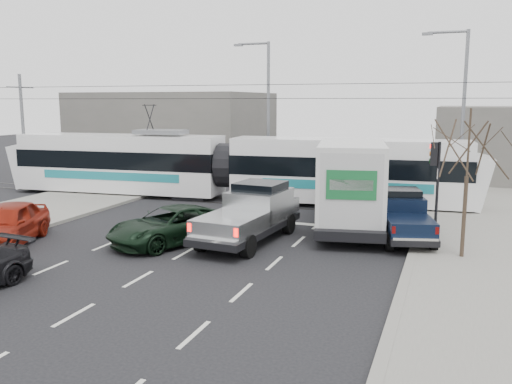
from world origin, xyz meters
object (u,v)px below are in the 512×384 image
(street_lamp_far, at_px, (265,105))
(green_car, at_px, (171,225))
(traffic_signal, at_px, (435,166))
(tram, at_px, (227,167))
(navy_pickup, at_px, (403,216))
(red_car, at_px, (6,224))
(street_lamp_near, at_px, (460,106))
(bare_tree, at_px, (468,150))
(silver_pickup, at_px, (252,213))
(box_truck, at_px, (351,187))

(street_lamp_far, height_order, green_car, street_lamp_far)
(traffic_signal, distance_m, tram, 11.69)
(green_car, bearing_deg, navy_pickup, 48.15)
(street_lamp_far, relative_size, red_car, 1.89)
(street_lamp_near, xyz_separation_m, green_car, (-10.15, -12.87, -4.42))
(bare_tree, bearing_deg, navy_pickup, 134.54)
(street_lamp_far, xyz_separation_m, silver_pickup, (4.08, -13.32, -4.03))
(street_lamp_near, relative_size, street_lamp_far, 1.00)
(street_lamp_near, distance_m, box_truck, 9.91)
(traffic_signal, distance_m, red_car, 16.98)
(street_lamp_near, height_order, navy_pickup, street_lamp_near)
(silver_pickup, relative_size, box_truck, 0.79)
(traffic_signal, bearing_deg, navy_pickup, -120.45)
(street_lamp_near, distance_m, tram, 12.77)
(red_car, bearing_deg, street_lamp_near, 23.45)
(silver_pickup, xyz_separation_m, green_car, (-2.73, -1.54, -0.39))
(bare_tree, bearing_deg, red_car, -166.80)
(tram, xyz_separation_m, navy_pickup, (9.92, -5.72, -0.87))
(street_lamp_far, bearing_deg, box_truck, -54.62)
(navy_pickup, bearing_deg, bare_tree, -60.68)
(box_truck, relative_size, red_car, 1.64)
(traffic_signal, bearing_deg, box_truck, -164.60)
(street_lamp_far, bearing_deg, silver_pickup, -72.96)
(box_truck, bearing_deg, traffic_signal, 5.12)
(street_lamp_far, relative_size, box_truck, 1.15)
(tram, height_order, box_truck, tram)
(navy_pickup, bearing_deg, traffic_signal, 44.33)
(bare_tree, xyz_separation_m, tram, (-12.10, 7.93, -1.97))
(bare_tree, distance_m, green_car, 10.97)
(bare_tree, height_order, red_car, bare_tree)
(navy_pickup, height_order, green_car, navy_pickup)
(street_lamp_near, bearing_deg, green_car, -128.26)
(tram, distance_m, silver_pickup, 8.94)
(green_car, bearing_deg, street_lamp_near, 76.44)
(green_car, relative_size, red_car, 1.05)
(green_car, bearing_deg, silver_pickup, 54.15)
(street_lamp_near, distance_m, green_car, 16.97)
(tram, height_order, navy_pickup, tram)
(street_lamp_far, bearing_deg, tram, -93.18)
(red_car, bearing_deg, tram, 50.55)
(traffic_signal, xyz_separation_m, tram, (-10.97, 3.93, -0.92))
(traffic_signal, distance_m, box_truck, 3.51)
(tram, relative_size, green_car, 5.05)
(red_car, bearing_deg, silver_pickup, 4.64)
(street_lamp_far, relative_size, green_car, 1.80)
(navy_pickup, distance_m, green_car, 9.00)
(street_lamp_far, height_order, tram, street_lamp_far)
(street_lamp_near, bearing_deg, navy_pickup, -101.51)
(silver_pickup, xyz_separation_m, navy_pickup, (5.52, 2.04, -0.13))
(box_truck, height_order, navy_pickup, box_truck)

